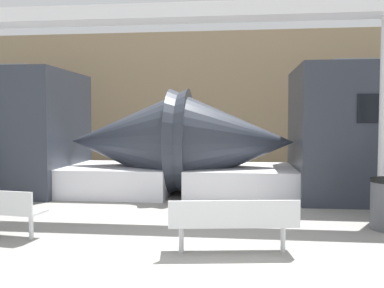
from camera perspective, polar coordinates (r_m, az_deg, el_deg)
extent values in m
plane|color=gray|center=(5.46, 0.52, -16.71)|extent=(60.00, 60.00, 0.00)
cube|color=#9E8460|center=(15.36, 4.54, 5.62)|extent=(56.00, 0.20, 5.00)
cone|color=#2D333D|center=(10.59, 5.29, 0.28)|extent=(3.03, 2.63, 2.63)
cube|color=silver|center=(10.68, 6.81, -4.92)|extent=(2.73, 2.46, 0.70)
cone|color=#2D333D|center=(10.95, -8.32, 0.36)|extent=(3.03, 2.63, 2.63)
cube|color=silver|center=(11.12, -9.72, -4.62)|extent=(2.73, 2.46, 0.70)
cube|color=silver|center=(6.11, 5.41, -10.45)|extent=(1.84, 0.69, 0.04)
cube|color=silver|center=(5.88, 5.66, -9.12)|extent=(1.78, 0.29, 0.34)
cylinder|color=silver|center=(6.12, -1.44, -12.53)|extent=(0.07, 0.07, 0.40)
cylinder|color=silver|center=(6.30, 12.04, -12.16)|extent=(0.07, 0.07, 0.40)
cylinder|color=silver|center=(7.26, -20.66, -10.22)|extent=(0.07, 0.07, 0.40)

